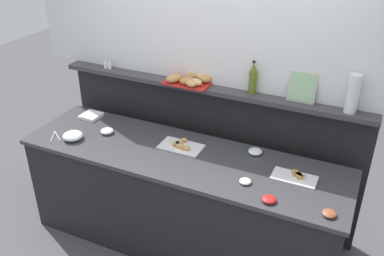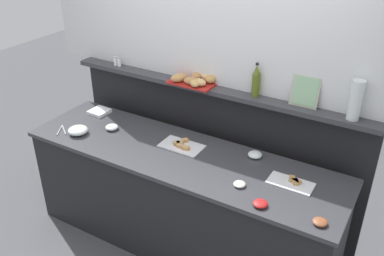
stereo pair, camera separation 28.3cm
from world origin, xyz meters
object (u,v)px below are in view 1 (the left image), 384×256
at_px(sandwich_platter_side, 181,146).
at_px(napkin_stack, 91,116).
at_px(condiment_bowl_dark, 329,213).
at_px(pepper_shaker, 109,64).
at_px(glass_bowl_large, 73,136).
at_px(glass_bowl_small, 255,152).
at_px(glass_bowl_medium, 107,131).
at_px(serving_tongs, 55,136).
at_px(bread_basket, 191,80).
at_px(framed_picture, 302,87).
at_px(salt_shaker, 106,64).
at_px(condiment_bowl_cream, 245,181).
at_px(sandwich_platter_rear, 295,177).
at_px(water_carafe, 353,94).
at_px(olive_oil_bottle, 253,79).
at_px(condiment_bowl_teal, 269,199).

xyz_separation_m(sandwich_platter_side, napkin_stack, (-1.00, 0.13, 0.01)).
distance_m(condiment_bowl_dark, pepper_shaker, 2.33).
distance_m(glass_bowl_large, glass_bowl_small, 1.53).
height_order(glass_bowl_medium, glass_bowl_small, same).
relative_size(napkin_stack, pepper_shaker, 1.95).
height_order(serving_tongs, bread_basket, bread_basket).
height_order(condiment_bowl_dark, framed_picture, framed_picture).
bearing_deg(pepper_shaker, framed_picture, 1.25).
height_order(glass_bowl_medium, bread_basket, bread_basket).
relative_size(glass_bowl_small, salt_shaker, 1.29).
bearing_deg(condiment_bowl_dark, glass_bowl_small, 141.90).
bearing_deg(condiment_bowl_cream, serving_tongs, -178.41).
bearing_deg(glass_bowl_small, glass_bowl_medium, -170.09).
height_order(sandwich_platter_rear, framed_picture, framed_picture).
xyz_separation_m(sandwich_platter_rear, water_carafe, (0.26, 0.41, 0.55)).
bearing_deg(sandwich_platter_side, napkin_stack, 172.64).
distance_m(condiment_bowl_cream, pepper_shaker, 1.74).
bearing_deg(sandwich_platter_rear, condiment_bowl_dark, -47.62).
height_order(glass_bowl_large, condiment_bowl_dark, glass_bowl_large).
bearing_deg(napkin_stack, framed_picture, 8.84).
bearing_deg(olive_oil_bottle, glass_bowl_large, -153.29).
xyz_separation_m(glass_bowl_medium, condiment_bowl_teal, (1.54, -0.32, -0.00)).
bearing_deg(sandwich_platter_side, olive_oil_bottle, 41.65).
distance_m(condiment_bowl_teal, olive_oil_bottle, 1.02).
bearing_deg(sandwich_platter_rear, pepper_shaker, 167.49).
bearing_deg(sandwich_platter_side, condiment_bowl_cream, -21.48).
relative_size(glass_bowl_large, serving_tongs, 1.04).
bearing_deg(serving_tongs, olive_oil_bottle, 24.91).
xyz_separation_m(condiment_bowl_cream, napkin_stack, (-1.64, 0.38, -0.00)).
xyz_separation_m(sandwich_platter_side, pepper_shaker, (-0.92, 0.38, 0.44)).
distance_m(napkin_stack, olive_oil_bottle, 1.56).
bearing_deg(sandwich_platter_rear, serving_tongs, -172.59).
bearing_deg(serving_tongs, condiment_bowl_cream, 1.59).
relative_size(serving_tongs, bread_basket, 0.41).
xyz_separation_m(condiment_bowl_dark, framed_picture, (-0.40, 0.78, 0.51)).
bearing_deg(condiment_bowl_cream, glass_bowl_medium, 171.90).
bearing_deg(glass_bowl_large, napkin_stack, 105.61).
bearing_deg(bread_basket, glass_bowl_large, -141.33).
distance_m(condiment_bowl_teal, condiment_bowl_dark, 0.39).
bearing_deg(salt_shaker, bread_basket, -0.52).
xyz_separation_m(condiment_bowl_dark, olive_oil_bottle, (-0.80, 0.76, 0.51)).
bearing_deg(framed_picture, condiment_bowl_teal, -89.23).
bearing_deg(glass_bowl_medium, bread_basket, 35.79).
height_order(glass_bowl_medium, condiment_bowl_cream, glass_bowl_medium).
relative_size(condiment_bowl_teal, olive_oil_bottle, 0.37).
xyz_separation_m(serving_tongs, pepper_shaker, (0.14, 0.68, 0.45)).
relative_size(condiment_bowl_dark, framed_picture, 0.39).
xyz_separation_m(condiment_bowl_teal, serving_tongs, (-1.91, 0.08, -0.01)).
distance_m(glass_bowl_large, pepper_shaker, 0.77).
bearing_deg(sandwich_platter_side, sandwich_platter_rear, -2.29).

